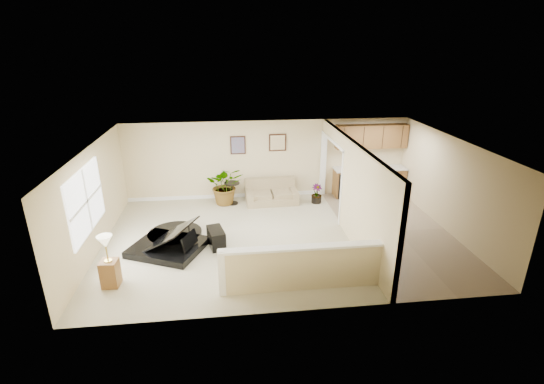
{
  "coord_description": "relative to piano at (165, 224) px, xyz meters",
  "views": [
    {
      "loc": [
        -1.29,
        -9.07,
        4.78
      ],
      "look_at": [
        -0.18,
        0.4,
        1.13
      ],
      "focal_mm": 26.0,
      "sensor_mm": 36.0,
      "label": 1
    }
  ],
  "objects": [
    {
      "name": "interior_partition",
      "position": [
        4.67,
        0.44,
        0.58
      ],
      "size": [
        0.18,
        5.99,
        2.5
      ],
      "color": "beige",
      "rests_on": "floor"
    },
    {
      "name": "floor",
      "position": [
        2.87,
        0.18,
        -0.64
      ],
      "size": [
        9.0,
        9.0,
        0.0
      ],
      "primitive_type": "plane",
      "color": "#C2B796",
      "rests_on": "ground"
    },
    {
      "name": "lamp_stand",
      "position": [
        -0.94,
        -1.53,
        -0.15
      ],
      "size": [
        0.36,
        0.36,
        1.16
      ],
      "color": "brown",
      "rests_on": "floor"
    },
    {
      "name": "wall_art_left",
      "position": [
        1.92,
        3.15,
        1.11
      ],
      "size": [
        0.48,
        0.04,
        0.58
      ],
      "color": "#331C12",
      "rests_on": "back_wall"
    },
    {
      "name": "small_plant",
      "position": [
        4.32,
        2.41,
        -0.38
      ],
      "size": [
        0.41,
        0.41,
        0.61
      ],
      "color": "black",
      "rests_on": "floor"
    },
    {
      "name": "left_window",
      "position": [
        -1.62,
        -0.32,
        0.81
      ],
      "size": [
        0.05,
        2.15,
        1.45
      ],
      "primitive_type": "cube",
      "color": "white",
      "rests_on": "left_wall"
    },
    {
      "name": "piano_bench",
      "position": [
        1.22,
        -0.08,
        -0.41
      ],
      "size": [
        0.5,
        0.75,
        0.46
      ],
      "primitive_type": "cube",
      "rotation": [
        0.0,
        0.0,
        0.23
      ],
      "color": "black",
      "rests_on": "floor"
    },
    {
      "name": "kitchen_vinyl",
      "position": [
        6.02,
        0.18,
        -0.64
      ],
      "size": [
        2.7,
        6.0,
        0.01
      ],
      "primitive_type": "cube",
      "color": "gray",
      "rests_on": "floor"
    },
    {
      "name": "loveseat",
      "position": [
        2.91,
        2.67,
        -0.29
      ],
      "size": [
        1.64,
        0.96,
        0.92
      ],
      "rotation": [
        0.0,
        0.0,
        0.03
      ],
      "color": "tan",
      "rests_on": "floor"
    },
    {
      "name": "pony_half_wall",
      "position": [
        2.94,
        -2.12,
        -0.12
      ],
      "size": [
        3.42,
        0.22,
        1.0
      ],
      "color": "beige",
      "rests_on": "floor"
    },
    {
      "name": "back_wall",
      "position": [
        2.87,
        3.18,
        0.61
      ],
      "size": [
        9.0,
        0.04,
        2.5
      ],
      "primitive_type": "cube",
      "color": "beige",
      "rests_on": "floor"
    },
    {
      "name": "front_wall",
      "position": [
        2.87,
        -2.82,
        0.61
      ],
      "size": [
        9.0,
        0.04,
        2.5
      ],
      "primitive_type": "cube",
      "color": "beige",
      "rests_on": "floor"
    },
    {
      "name": "wall_mirror",
      "position": [
        3.17,
        3.15,
        1.16
      ],
      "size": [
        0.55,
        0.04,
        0.55
      ],
      "color": "#331C12",
      "rests_on": "back_wall"
    },
    {
      "name": "piano",
      "position": [
        0.0,
        0.0,
        0.0
      ],
      "size": [
        2.32,
        2.27,
        1.53
      ],
      "rotation": [
        0.0,
        0.0,
        -0.42
      ],
      "color": "black",
      "rests_on": "floor"
    },
    {
      "name": "palm_plant",
      "position": [
        1.48,
        2.67,
        -0.04
      ],
      "size": [
        1.12,
        0.97,
        1.23
      ],
      "color": "black",
      "rests_on": "floor"
    },
    {
      "name": "ceiling",
      "position": [
        2.87,
        0.18,
        1.86
      ],
      "size": [
        9.0,
        6.0,
        0.04
      ],
      "primitive_type": "cube",
      "color": "silver",
      "rests_on": "back_wall"
    },
    {
      "name": "accent_table",
      "position": [
        1.68,
        2.63,
        -0.19
      ],
      "size": [
        0.48,
        0.48,
        0.7
      ],
      "color": "black",
      "rests_on": "floor"
    },
    {
      "name": "left_wall",
      "position": [
        -1.63,
        0.18,
        0.61
      ],
      "size": [
        0.04,
        6.0,
        2.5
      ],
      "primitive_type": "cube",
      "color": "beige",
      "rests_on": "floor"
    },
    {
      "name": "kitchen_cabinets",
      "position": [
        6.06,
        2.92,
        0.23
      ],
      "size": [
        2.36,
        0.65,
        2.33
      ],
      "color": "brown",
      "rests_on": "floor"
    },
    {
      "name": "right_wall",
      "position": [
        7.37,
        0.18,
        0.61
      ],
      "size": [
        0.04,
        6.0,
        2.5
      ],
      "primitive_type": "cube",
      "color": "beige",
      "rests_on": "floor"
    }
  ]
}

